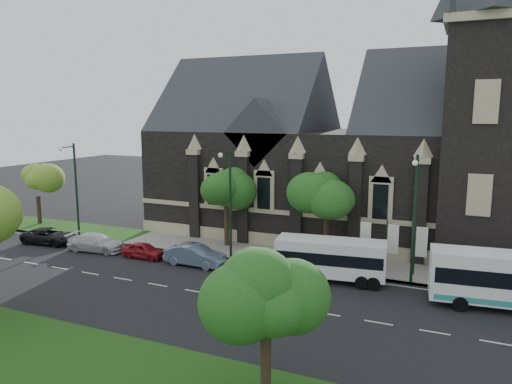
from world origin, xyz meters
The scene contains 19 objects.
ground centered at (0.00, 0.00, 0.00)m, with size 160.00×160.00×0.00m, color black.
sidewalk centered at (0.00, 9.50, 0.07)m, with size 80.00×5.00×0.15m, color gray.
museum centered at (5.12, 18.78, 8.17)m, with size 40.00×17.70×29.90m.
tree_park_east centered at (6.18, -9.32, 4.62)m, with size 3.40×3.40×6.28m.
tree_walk_right centered at (3.21, 10.71, 5.82)m, with size 4.08×4.08×7.80m.
tree_walk_left centered at (-5.80, 10.70, 5.73)m, with size 3.91×3.91×7.64m.
tree_walk_far centered at (-27.82, 10.18, 4.62)m, with size 3.40×3.40×6.28m.
street_lamp_near centered at (10.00, 7.09, 5.11)m, with size 0.36×1.88×9.00m.
street_lamp_mid centered at (-4.00, 7.09, 5.11)m, with size 0.36×1.88×9.00m.
street_lamp_far centered at (-20.00, 7.09, 5.11)m, with size 0.36×1.88×9.00m.
banner_flag_left centered at (6.29, 9.00, 2.38)m, with size 0.90×0.10×4.00m.
banner_flag_center centered at (8.29, 9.00, 2.38)m, with size 0.90×0.10×4.00m.
banner_flag_right centered at (10.29, 9.00, 2.38)m, with size 0.90×0.10×4.00m.
shuttle_bus centered at (4.67, 5.75, 1.70)m, with size 7.86×3.49×2.94m.
box_trailer centered at (-1.00, 5.83, 0.87)m, with size 2.90×1.71×1.53m.
sedan centered at (-5.85, 4.79, 0.81)m, with size 1.72×4.93×1.62m, color slate.
car_far_red centered at (-10.69, 4.76, 0.64)m, with size 1.51×3.76×1.28m, color maroon.
car_far_white centered at (-15.63, 4.76, 0.74)m, with size 2.07×5.10×1.48m, color silver.
car_far_black centered at (-21.21, 4.90, 0.70)m, with size 2.33×5.06×1.41m, color black.
Camera 1 is at (12.82, -26.11, 11.78)m, focal length 33.50 mm.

